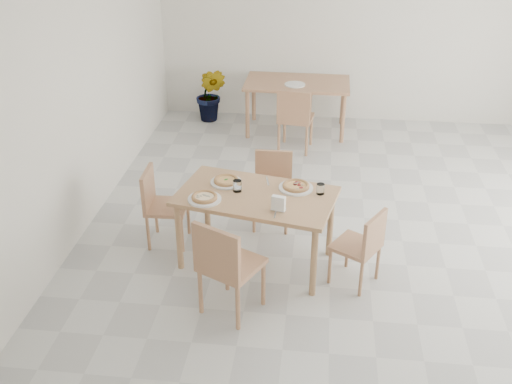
# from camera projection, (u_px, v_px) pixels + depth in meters

# --- Properties ---
(main_table) EXTENTS (1.59, 1.11, 0.75)m
(main_table) POSITION_uv_depth(u_px,v_px,m) (256.00, 202.00, 5.63)
(main_table) COLOR tan
(main_table) RESTS_ON ground
(chair_south) EXTENTS (0.61, 0.61, 0.93)m
(chair_south) POSITION_uv_depth(u_px,v_px,m) (225.00, 263.00, 4.98)
(chair_south) COLOR tan
(chair_south) RESTS_ON ground
(chair_north) EXTENTS (0.40, 0.40, 0.81)m
(chair_north) POSITION_uv_depth(u_px,v_px,m) (273.00, 184.00, 6.40)
(chair_north) COLOR tan
(chair_north) RESTS_ON ground
(chair_west) EXTENTS (0.41, 0.41, 0.82)m
(chair_west) POSITION_uv_depth(u_px,v_px,m) (159.00, 202.00, 6.04)
(chair_west) COLOR tan
(chair_west) RESTS_ON ground
(chair_east) EXTENTS (0.52, 0.52, 0.77)m
(chair_east) POSITION_uv_depth(u_px,v_px,m) (363.00, 243.00, 5.41)
(chair_east) COLOR tan
(chair_east) RESTS_ON ground
(plate_margherita) EXTENTS (0.30, 0.30, 0.02)m
(plate_margherita) POSITION_uv_depth(u_px,v_px,m) (226.00, 182.00, 5.79)
(plate_margherita) COLOR white
(plate_margherita) RESTS_ON main_table
(plate_mushroom) EXTENTS (0.31, 0.31, 0.02)m
(plate_mushroom) POSITION_uv_depth(u_px,v_px,m) (205.00, 199.00, 5.49)
(plate_mushroom) COLOR white
(plate_mushroom) RESTS_ON main_table
(plate_pepperoni) EXTENTS (0.33, 0.33, 0.02)m
(plate_pepperoni) POSITION_uv_depth(u_px,v_px,m) (296.00, 188.00, 5.69)
(plate_pepperoni) COLOR white
(plate_pepperoni) RESTS_ON main_table
(pizza_margherita) EXTENTS (0.31, 0.31, 0.03)m
(pizza_margherita) POSITION_uv_depth(u_px,v_px,m) (226.00, 180.00, 5.78)
(pizza_margherita) COLOR tan
(pizza_margherita) RESTS_ON plate_margherita
(pizza_mushroom) EXTENTS (0.26, 0.26, 0.03)m
(pizza_mushroom) POSITION_uv_depth(u_px,v_px,m) (204.00, 197.00, 5.48)
(pizza_mushroom) COLOR tan
(pizza_mushroom) RESTS_ON plate_mushroom
(pizza_pepperoni) EXTENTS (0.33, 0.33, 0.03)m
(pizza_pepperoni) POSITION_uv_depth(u_px,v_px,m) (296.00, 186.00, 5.68)
(pizza_pepperoni) COLOR tan
(pizza_pepperoni) RESTS_ON plate_pepperoni
(tumbler_a) EXTENTS (0.08, 0.08, 0.11)m
(tumbler_a) POSITION_uv_depth(u_px,v_px,m) (237.00, 186.00, 5.62)
(tumbler_a) COLOR white
(tumbler_a) RESTS_ON main_table
(tumbler_b) EXTENTS (0.08, 0.08, 0.10)m
(tumbler_b) POSITION_uv_depth(u_px,v_px,m) (320.00, 189.00, 5.58)
(tumbler_b) COLOR white
(tumbler_b) RESTS_ON main_table
(napkin_holder) EXTENTS (0.14, 0.09, 0.15)m
(napkin_holder) POSITION_uv_depth(u_px,v_px,m) (278.00, 204.00, 5.29)
(napkin_holder) COLOR silver
(napkin_holder) RESTS_ON main_table
(fork_a) EXTENTS (0.01, 0.16, 0.01)m
(fork_a) POSITION_uv_depth(u_px,v_px,m) (275.00, 214.00, 5.27)
(fork_a) COLOR silver
(fork_a) RESTS_ON main_table
(fork_b) EXTENTS (0.05, 0.19, 0.01)m
(fork_b) POSITION_uv_depth(u_px,v_px,m) (268.00, 181.00, 5.82)
(fork_b) COLOR silver
(fork_b) RESTS_ON main_table
(second_table) EXTENTS (1.50, 0.86, 0.75)m
(second_table) POSITION_uv_depth(u_px,v_px,m) (297.00, 87.00, 8.60)
(second_table) COLOR tan
(second_table) RESTS_ON ground
(chair_back_s) EXTENTS (0.50, 0.50, 0.90)m
(chair_back_s) POSITION_uv_depth(u_px,v_px,m) (295.00, 116.00, 8.01)
(chair_back_s) COLOR tan
(chair_back_s) RESTS_ON ground
(chair_back_n) EXTENTS (0.42, 0.42, 0.77)m
(chair_back_n) POSITION_uv_depth(u_px,v_px,m) (300.00, 85.00, 9.38)
(chair_back_n) COLOR tan
(chair_back_n) RESTS_ON ground
(plate_empty) EXTENTS (0.29, 0.29, 0.02)m
(plate_empty) POSITION_uv_depth(u_px,v_px,m) (295.00, 85.00, 8.42)
(plate_empty) COLOR white
(plate_empty) RESTS_ON second_table
(potted_plant) EXTENTS (0.53, 0.46, 0.84)m
(potted_plant) POSITION_uv_depth(u_px,v_px,m) (211.00, 95.00, 9.07)
(potted_plant) COLOR #20681F
(potted_plant) RESTS_ON ground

